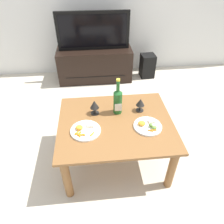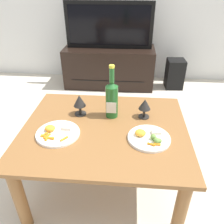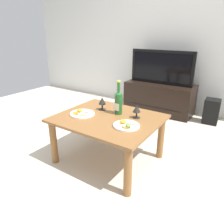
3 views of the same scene
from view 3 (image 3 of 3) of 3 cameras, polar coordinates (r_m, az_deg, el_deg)
ground_plane at (r=2.37m, az=-0.96°, el=-12.47°), size 6.40×6.40×0.00m
back_wall at (r=3.81m, az=17.63°, el=19.89°), size 6.40×0.10×2.60m
dining_table at (r=2.18m, az=-1.03°, el=-3.51°), size 1.01×0.84×0.49m
tv_stand at (r=3.70m, az=12.44°, el=3.74°), size 1.12×0.46×0.49m
tv_screen at (r=3.58m, az=13.07°, el=11.60°), size 1.04×0.05×0.53m
floor_speaker at (r=3.50m, az=25.05°, el=0.17°), size 0.23×0.23×0.37m
wine_bottle at (r=2.19m, az=1.75°, el=2.84°), size 0.08×0.08×0.35m
goblet_left at (r=2.31m, az=-2.64°, el=2.84°), size 0.08×0.08×0.14m
goblet_right at (r=2.11m, az=6.64°, el=0.69°), size 0.08×0.08×0.13m
dinner_plate_left at (r=2.23m, az=-8.01°, el=-0.35°), size 0.26×0.26×0.05m
dinner_plate_right at (r=1.94m, az=3.90°, el=-3.53°), size 0.25×0.25×0.05m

